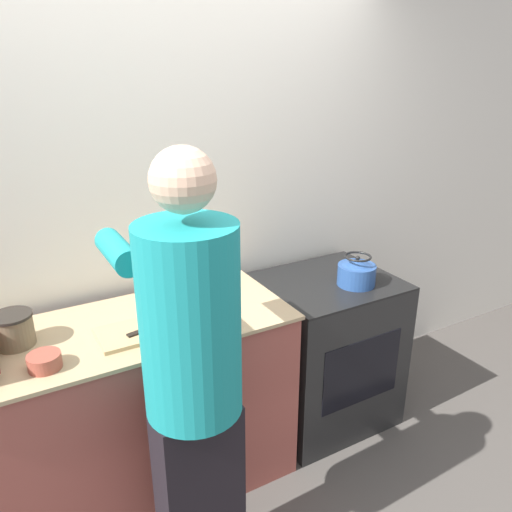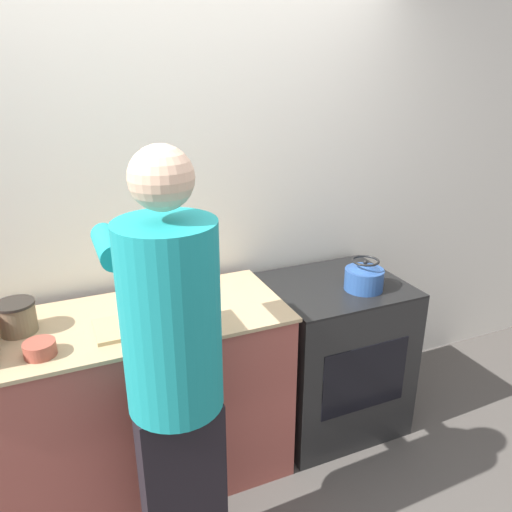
{
  "view_description": "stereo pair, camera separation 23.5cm",
  "coord_description": "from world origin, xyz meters",
  "px_view_note": "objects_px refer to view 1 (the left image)",
  "views": [
    {
      "loc": [
        -0.84,
        -1.69,
        2.03
      ],
      "look_at": [
        0.24,
        0.21,
        1.18
      ],
      "focal_mm": 35.0,
      "sensor_mm": 36.0,
      "label": 1
    },
    {
      "loc": [
        -0.63,
        -1.8,
        2.03
      ],
      "look_at": [
        0.24,
        0.21,
        1.18
      ],
      "focal_mm": 35.0,
      "sensor_mm": 36.0,
      "label": 2
    }
  ],
  "objects_px": {
    "person": "(192,375)",
    "cutting_board": "(141,331)",
    "canister_jar": "(13,330)",
    "kettle": "(357,272)",
    "oven": "(325,350)",
    "knife": "(148,329)",
    "bowl_prep": "(45,361)"
  },
  "relations": [
    {
      "from": "oven",
      "to": "knife",
      "type": "relative_size",
      "value": 4.38
    },
    {
      "from": "oven",
      "to": "bowl_prep",
      "type": "distance_m",
      "value": 1.61
    },
    {
      "from": "kettle",
      "to": "cutting_board",
      "type": "bearing_deg",
      "value": 179.5
    },
    {
      "from": "bowl_prep",
      "to": "oven",
      "type": "bearing_deg",
      "value": 7.13
    },
    {
      "from": "person",
      "to": "bowl_prep",
      "type": "distance_m",
      "value": 0.59
    },
    {
      "from": "kettle",
      "to": "bowl_prep",
      "type": "bearing_deg",
      "value": -177.41
    },
    {
      "from": "person",
      "to": "cutting_board",
      "type": "relative_size",
      "value": 4.8
    },
    {
      "from": "oven",
      "to": "knife",
      "type": "distance_m",
      "value": 1.2
    },
    {
      "from": "oven",
      "to": "cutting_board",
      "type": "xyz_separation_m",
      "value": [
        -1.11,
        -0.11,
        0.49
      ]
    },
    {
      "from": "bowl_prep",
      "to": "kettle",
      "type": "bearing_deg",
      "value": 2.59
    },
    {
      "from": "person",
      "to": "cutting_board",
      "type": "bearing_deg",
      "value": 95.23
    },
    {
      "from": "person",
      "to": "oven",
      "type": "bearing_deg",
      "value": 28.45
    },
    {
      "from": "oven",
      "to": "bowl_prep",
      "type": "height_order",
      "value": "bowl_prep"
    },
    {
      "from": "cutting_board",
      "to": "oven",
      "type": "bearing_deg",
      "value": 5.48
    },
    {
      "from": "kettle",
      "to": "canister_jar",
      "type": "height_order",
      "value": "canister_jar"
    },
    {
      "from": "cutting_board",
      "to": "knife",
      "type": "relative_size",
      "value": 1.83
    },
    {
      "from": "canister_jar",
      "to": "person",
      "type": "bearing_deg",
      "value": -49.88
    },
    {
      "from": "knife",
      "to": "person",
      "type": "bearing_deg",
      "value": -97.98
    },
    {
      "from": "person",
      "to": "kettle",
      "type": "height_order",
      "value": "person"
    },
    {
      "from": "oven",
      "to": "knife",
      "type": "height_order",
      "value": "knife"
    },
    {
      "from": "knife",
      "to": "cutting_board",
      "type": "bearing_deg",
      "value": 127.8
    },
    {
      "from": "knife",
      "to": "bowl_prep",
      "type": "height_order",
      "value": "bowl_prep"
    },
    {
      "from": "bowl_prep",
      "to": "canister_jar",
      "type": "bearing_deg",
      "value": 108.47
    },
    {
      "from": "canister_jar",
      "to": "cutting_board",
      "type": "bearing_deg",
      "value": -18.11
    },
    {
      "from": "bowl_prep",
      "to": "canister_jar",
      "type": "height_order",
      "value": "canister_jar"
    },
    {
      "from": "oven",
      "to": "person",
      "type": "bearing_deg",
      "value": -151.55
    },
    {
      "from": "cutting_board",
      "to": "canister_jar",
      "type": "height_order",
      "value": "canister_jar"
    },
    {
      "from": "kettle",
      "to": "canister_jar",
      "type": "distance_m",
      "value": 1.69
    },
    {
      "from": "oven",
      "to": "cutting_board",
      "type": "height_order",
      "value": "cutting_board"
    },
    {
      "from": "cutting_board",
      "to": "canister_jar",
      "type": "relative_size",
      "value": 2.26
    },
    {
      "from": "cutting_board",
      "to": "canister_jar",
      "type": "xyz_separation_m",
      "value": [
        -0.49,
        0.16,
        0.06
      ]
    },
    {
      "from": "cutting_board",
      "to": "canister_jar",
      "type": "distance_m",
      "value": 0.52
    }
  ]
}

